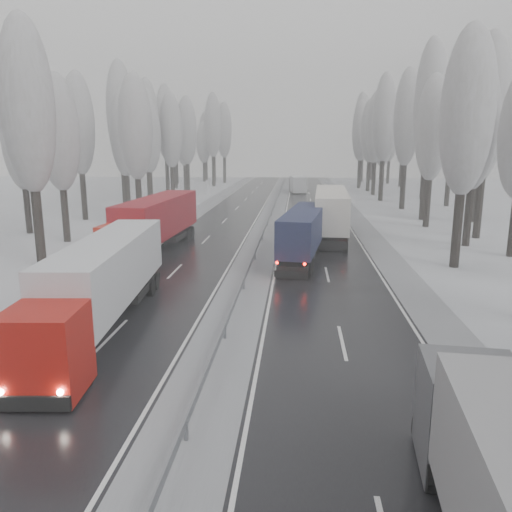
# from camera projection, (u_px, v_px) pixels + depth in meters

# --- Properties ---
(carriageway_right) EXTENTS (7.50, 200.00, 0.03)m
(carriageway_right) POSITION_uv_depth(u_px,v_px,m) (323.00, 256.00, 39.63)
(carriageway_right) COLOR black
(carriageway_right) RESTS_ON ground
(carriageway_left) EXTENTS (7.50, 200.00, 0.03)m
(carriageway_left) POSITION_uv_depth(u_px,v_px,m) (193.00, 253.00, 40.48)
(carriageway_left) COLOR black
(carriageway_left) RESTS_ON ground
(median_slush) EXTENTS (3.00, 200.00, 0.04)m
(median_slush) POSITION_uv_depth(u_px,v_px,m) (257.00, 254.00, 40.05)
(median_slush) COLOR #93959A
(median_slush) RESTS_ON ground
(shoulder_right) EXTENTS (2.40, 200.00, 0.04)m
(shoulder_right) POSITION_uv_depth(u_px,v_px,m) (386.00, 257.00, 39.23)
(shoulder_right) COLOR #93959A
(shoulder_right) RESTS_ON ground
(shoulder_left) EXTENTS (2.40, 200.00, 0.04)m
(shoulder_left) POSITION_uv_depth(u_px,v_px,m) (133.00, 252.00, 40.87)
(shoulder_left) COLOR #93959A
(shoulder_left) RESTS_ON ground
(median_guardrail) EXTENTS (0.12, 200.00, 0.76)m
(median_guardrail) POSITION_uv_depth(u_px,v_px,m) (257.00, 247.00, 39.91)
(median_guardrail) COLOR slate
(median_guardrail) RESTS_ON ground
(tree_18) EXTENTS (3.60, 3.60, 16.58)m
(tree_18) POSITION_uv_depth(u_px,v_px,m) (467.00, 113.00, 33.68)
(tree_18) COLOR black
(tree_18) RESTS_ON ground
(tree_20) EXTENTS (3.60, 3.60, 15.71)m
(tree_20) POSITION_uv_depth(u_px,v_px,m) (476.00, 126.00, 41.44)
(tree_20) COLOR black
(tree_20) RESTS_ON ground
(tree_21) EXTENTS (3.60, 3.60, 18.62)m
(tree_21) POSITION_uv_depth(u_px,v_px,m) (488.00, 106.00, 44.75)
(tree_21) COLOR black
(tree_21) RESTS_ON ground
(tree_22) EXTENTS (3.60, 3.60, 15.86)m
(tree_22) POSITION_uv_depth(u_px,v_px,m) (433.00, 129.00, 51.64)
(tree_22) COLOR black
(tree_22) RESTS_ON ground
(tree_23) EXTENTS (3.60, 3.60, 13.55)m
(tree_23) POSITION_uv_depth(u_px,v_px,m) (480.00, 144.00, 55.35)
(tree_23) COLOR black
(tree_23) RESTS_ON ground
(tree_24) EXTENTS (3.60, 3.60, 20.49)m
(tree_24) POSITION_uv_depth(u_px,v_px,m) (430.00, 104.00, 56.21)
(tree_24) COLOR black
(tree_24) RESTS_ON ground
(tree_25) EXTENTS (3.60, 3.60, 19.44)m
(tree_25) POSITION_uv_depth(u_px,v_px,m) (480.00, 112.00, 59.69)
(tree_25) COLOR black
(tree_25) RESTS_ON ground
(tree_26) EXTENTS (3.60, 3.60, 18.78)m
(tree_26) POSITION_uv_depth(u_px,v_px,m) (407.00, 119.00, 66.45)
(tree_26) COLOR black
(tree_26) RESTS_ON ground
(tree_27) EXTENTS (3.60, 3.60, 17.62)m
(tree_27) POSITION_uv_depth(u_px,v_px,m) (453.00, 125.00, 69.92)
(tree_27) COLOR black
(tree_27) RESTS_ON ground
(tree_28) EXTENTS (3.60, 3.60, 19.62)m
(tree_28) POSITION_uv_depth(u_px,v_px,m) (385.00, 119.00, 76.82)
(tree_28) COLOR black
(tree_28) RESTS_ON ground
(tree_29) EXTENTS (3.60, 3.60, 18.11)m
(tree_29) POSITION_uv_depth(u_px,v_px,m) (427.00, 126.00, 80.33)
(tree_29) COLOR black
(tree_29) RESTS_ON ground
(tree_30) EXTENTS (3.60, 3.60, 17.86)m
(tree_30) POSITION_uv_depth(u_px,v_px,m) (376.00, 128.00, 86.53)
(tree_30) COLOR black
(tree_30) RESTS_ON ground
(tree_31) EXTENTS (3.60, 3.60, 18.58)m
(tree_31) POSITION_uv_depth(u_px,v_px,m) (406.00, 126.00, 89.85)
(tree_31) COLOR black
(tree_31) RESTS_ON ground
(tree_32) EXTENTS (3.60, 3.60, 17.33)m
(tree_32) POSITION_uv_depth(u_px,v_px,m) (370.00, 132.00, 93.91)
(tree_32) COLOR black
(tree_32) RESTS_ON ground
(tree_33) EXTENTS (3.60, 3.60, 14.33)m
(tree_33) POSITION_uv_depth(u_px,v_px,m) (383.00, 142.00, 97.96)
(tree_33) COLOR black
(tree_33) RESTS_ON ground
(tree_34) EXTENTS (3.60, 3.60, 17.63)m
(tree_34) POSITION_uv_depth(u_px,v_px,m) (361.00, 132.00, 100.85)
(tree_34) COLOR black
(tree_34) RESTS_ON ground
(tree_35) EXTENTS (3.60, 3.60, 18.25)m
(tree_35) POSITION_uv_depth(u_px,v_px,m) (403.00, 130.00, 103.91)
(tree_35) COLOR black
(tree_35) RESTS_ON ground
(tree_36) EXTENTS (3.60, 3.60, 20.23)m
(tree_36) POSITION_uv_depth(u_px,v_px,m) (362.00, 125.00, 109.97)
(tree_36) COLOR black
(tree_36) RESTS_ON ground
(tree_37) EXTENTS (3.60, 3.60, 16.37)m
(tree_37) POSITION_uv_depth(u_px,v_px,m) (390.00, 137.00, 113.83)
(tree_37) COLOR black
(tree_37) RESTS_ON ground
(tree_38) EXTENTS (3.60, 3.60, 17.97)m
(tree_38) POSITION_uv_depth(u_px,v_px,m) (363.00, 133.00, 120.42)
(tree_38) COLOR black
(tree_38) RESTS_ON ground
(tree_39) EXTENTS (3.60, 3.60, 16.19)m
(tree_39) POSITION_uv_depth(u_px,v_px,m) (372.00, 138.00, 124.33)
(tree_39) COLOR black
(tree_39) RESTS_ON ground
(tree_58) EXTENTS (3.60, 3.60, 17.21)m
(tree_58) POSITION_uv_depth(u_px,v_px,m) (27.00, 107.00, 33.59)
(tree_58) COLOR black
(tree_58) RESTS_ON ground
(tree_60) EXTENTS (3.60, 3.60, 14.84)m
(tree_60) POSITION_uv_depth(u_px,v_px,m) (59.00, 134.00, 43.50)
(tree_60) COLOR black
(tree_60) RESTS_ON ground
(tree_61) EXTENTS (3.60, 3.60, 13.95)m
(tree_61) POSITION_uv_depth(u_px,v_px,m) (21.00, 141.00, 47.98)
(tree_61) COLOR black
(tree_61) RESTS_ON ground
(tree_62) EXTENTS (3.60, 3.60, 16.04)m
(tree_62) POSITION_uv_depth(u_px,v_px,m) (135.00, 128.00, 52.30)
(tree_62) COLOR black
(tree_62) RESTS_ON ground
(tree_63) EXTENTS (3.60, 3.60, 16.88)m
(tree_63) POSITION_uv_depth(u_px,v_px,m) (79.00, 125.00, 56.71)
(tree_63) COLOR black
(tree_63) RESTS_ON ground
(tree_64) EXTENTS (3.60, 3.60, 15.42)m
(tree_64) POSITION_uv_depth(u_px,v_px,m) (125.00, 134.00, 61.48)
(tree_64) COLOR black
(tree_64) RESTS_ON ground
(tree_65) EXTENTS (3.60, 3.60, 19.48)m
(tree_65) POSITION_uv_depth(u_px,v_px,m) (120.00, 114.00, 64.96)
(tree_65) COLOR black
(tree_65) RESTS_ON ground
(tree_66) EXTENTS (3.60, 3.60, 15.23)m
(tree_66) POSITION_uv_depth(u_px,v_px,m) (148.00, 137.00, 70.87)
(tree_66) COLOR black
(tree_66) RESTS_ON ground
(tree_67) EXTENTS (3.60, 3.60, 17.09)m
(tree_67) POSITION_uv_depth(u_px,v_px,m) (147.00, 129.00, 74.62)
(tree_67) COLOR black
(tree_67) RESTS_ON ground
(tree_68) EXTENTS (3.60, 3.60, 16.65)m
(tree_68) POSITION_uv_depth(u_px,v_px,m) (171.00, 131.00, 77.13)
(tree_68) COLOR black
(tree_68) RESTS_ON ground
(tree_69) EXTENTS (3.60, 3.60, 19.35)m
(tree_69) POSITION_uv_depth(u_px,v_px,m) (147.00, 121.00, 81.04)
(tree_69) COLOR black
(tree_69) RESTS_ON ground
(tree_70) EXTENTS (3.60, 3.60, 17.09)m
(tree_70) POSITION_uv_depth(u_px,v_px,m) (187.00, 131.00, 86.85)
(tree_70) COLOR black
(tree_70) RESTS_ON ground
(tree_71) EXTENTS (3.60, 3.60, 19.61)m
(tree_71) POSITION_uv_depth(u_px,v_px,m) (165.00, 123.00, 90.78)
(tree_71) COLOR black
(tree_71) RESTS_ON ground
(tree_72) EXTENTS (3.60, 3.60, 15.11)m
(tree_72) POSITION_uv_depth(u_px,v_px,m) (184.00, 139.00, 96.43)
(tree_72) COLOR black
(tree_72) RESTS_ON ground
(tree_73) EXTENTS (3.60, 3.60, 17.22)m
(tree_73) POSITION_uv_depth(u_px,v_px,m) (174.00, 133.00, 100.26)
(tree_73) COLOR black
(tree_73) RESTS_ON ground
(tree_74) EXTENTS (3.60, 3.60, 19.68)m
(tree_74) POSITION_uv_depth(u_px,v_px,m) (213.00, 126.00, 105.99)
(tree_74) COLOR black
(tree_74) RESTS_ON ground
(tree_75) EXTENTS (3.60, 3.60, 18.60)m
(tree_75) POSITION_uv_depth(u_px,v_px,m) (175.00, 130.00, 110.77)
(tree_75) COLOR black
(tree_75) RESTS_ON ground
(tree_76) EXTENTS (3.60, 3.60, 18.55)m
(tree_76) POSITION_uv_depth(u_px,v_px,m) (224.00, 131.00, 115.20)
(tree_76) COLOR black
(tree_76) RESTS_ON ground
(tree_77) EXTENTS (3.60, 3.60, 14.32)m
(tree_77) POSITION_uv_depth(u_px,v_px,m) (204.00, 143.00, 120.13)
(tree_77) COLOR black
(tree_77) RESTS_ON ground
(tree_78) EXTENTS (3.60, 3.60, 19.55)m
(tree_78) POSITION_uv_depth(u_px,v_px,m) (214.00, 129.00, 121.76)
(tree_78) COLOR black
(tree_78) RESTS_ON ground
(tree_79) EXTENTS (3.60, 3.60, 17.07)m
(tree_79) POSITION_uv_depth(u_px,v_px,m) (206.00, 136.00, 126.22)
(tree_79) COLOR black
(tree_79) RESTS_ON ground
(truck_blue_box) EXTENTS (4.27, 14.98, 3.81)m
(truck_blue_box) POSITION_uv_depth(u_px,v_px,m) (306.00, 229.00, 38.76)
(truck_blue_box) COLOR navy
(truck_blue_box) RESTS_ON ground
(truck_cream_box) EXTENTS (3.60, 17.68, 4.51)m
(truck_cream_box) POSITION_uv_depth(u_px,v_px,m) (331.00, 210.00, 47.27)
(truck_cream_box) COLOR beige
(truck_cream_box) RESTS_ON ground
(box_truck_distant) EXTENTS (3.43, 8.32, 3.02)m
(box_truck_distant) POSITION_uv_depth(u_px,v_px,m) (297.00, 184.00, 93.10)
(box_truck_distant) COLOR silver
(box_truck_distant) RESTS_ON ground
(truck_red_white) EXTENTS (3.81, 16.22, 4.13)m
(truck_red_white) POSITION_uv_depth(u_px,v_px,m) (103.00, 279.00, 23.45)
(truck_red_white) COLOR #A31009
(truck_red_white) RESTS_ON ground
(truck_red_red) EXTENTS (3.50, 17.40, 4.44)m
(truck_red_red) POSITION_uv_depth(u_px,v_px,m) (155.00, 222.00, 39.81)
(truck_red_red) COLOR red
(truck_red_red) RESTS_ON ground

